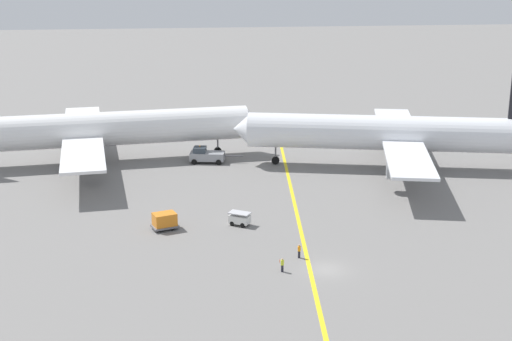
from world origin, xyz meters
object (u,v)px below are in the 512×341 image
(airliner_at_gate_left, at_px, (95,130))
(gse_container_dolly_flat, at_px, (165,221))
(ground_crew_ramp_agent_by_cones, at_px, (282,265))
(ground_crew_wing_walker_right, at_px, (299,251))
(pushback_tug, at_px, (206,155))
(gse_baggage_cart_near_cluster, at_px, (240,219))
(airliner_being_pushed, at_px, (390,134))

(airliner_at_gate_left, relative_size, gse_container_dolly_flat, 15.16)
(ground_crew_ramp_agent_by_cones, height_order, ground_crew_wing_walker_right, ground_crew_wing_walker_right)
(pushback_tug, xyz_separation_m, ground_crew_ramp_agent_by_cones, (5.53, -45.49, -0.43))
(pushback_tug, height_order, gse_baggage_cart_near_cluster, pushback_tug)
(airliner_at_gate_left, relative_size, pushback_tug, 6.26)
(ground_crew_wing_walker_right, bearing_deg, airliner_at_gate_left, 120.67)
(gse_container_dolly_flat, xyz_separation_m, ground_crew_ramp_agent_by_cones, (12.72, -14.72, -0.34))
(pushback_tug, bearing_deg, airliner_at_gate_left, 171.52)
(gse_container_dolly_flat, bearing_deg, ground_crew_wing_walker_right, -36.23)
(airliner_at_gate_left, bearing_deg, gse_container_dolly_flat, -71.46)
(pushback_tug, distance_m, ground_crew_ramp_agent_by_cones, 45.83)
(airliner_at_gate_left, relative_size, airliner_being_pushed, 1.12)
(pushback_tug, relative_size, gse_container_dolly_flat, 2.42)
(pushback_tug, bearing_deg, gse_baggage_cart_near_cluster, -85.46)
(pushback_tug, xyz_separation_m, gse_container_dolly_flat, (-7.19, -30.77, -0.09))
(pushback_tug, distance_m, gse_container_dolly_flat, 31.60)
(airliner_at_gate_left, xyz_separation_m, ground_crew_wing_walker_right, (26.51, -44.70, -4.69))
(ground_crew_ramp_agent_by_cones, bearing_deg, gse_container_dolly_flat, 130.83)
(airliner_at_gate_left, distance_m, pushback_tug, 19.13)
(airliner_being_pushed, xyz_separation_m, pushback_tug, (-29.61, 6.98, -4.49))
(ground_crew_ramp_agent_by_cones, bearing_deg, pushback_tug, 96.93)
(gse_container_dolly_flat, bearing_deg, airliner_at_gate_left, 108.54)
(gse_baggage_cart_near_cluster, height_order, gse_container_dolly_flat, gse_container_dolly_flat)
(airliner_at_gate_left, height_order, gse_baggage_cart_near_cluster, airliner_at_gate_left)
(gse_baggage_cart_near_cluster, relative_size, ground_crew_wing_walker_right, 1.89)
(ground_crew_wing_walker_right, bearing_deg, airliner_being_pushed, 58.38)
(airliner_being_pushed, xyz_separation_m, gse_container_dolly_flat, (-36.80, -23.79, -4.58))
(pushback_tug, relative_size, gse_baggage_cart_near_cluster, 2.87)
(ground_crew_ramp_agent_by_cones, bearing_deg, gse_baggage_cart_near_cluster, 101.69)
(airliner_at_gate_left, distance_m, gse_baggage_cart_near_cluster, 39.51)
(airliner_being_pushed, bearing_deg, ground_crew_wing_walker_right, -121.62)
(airliner_being_pushed, relative_size, ground_crew_wing_walker_right, 30.45)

